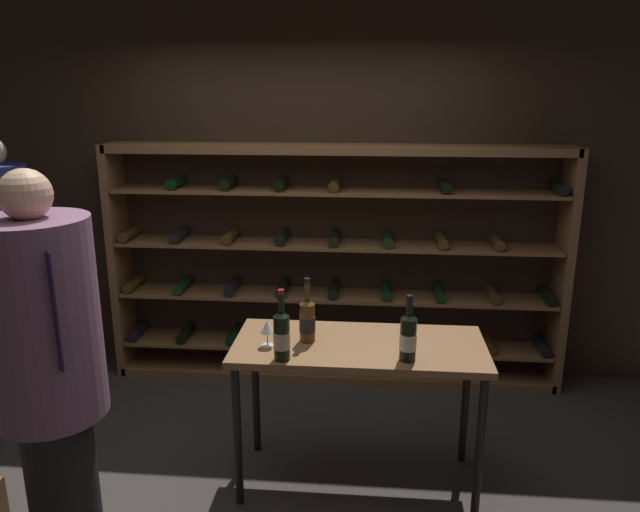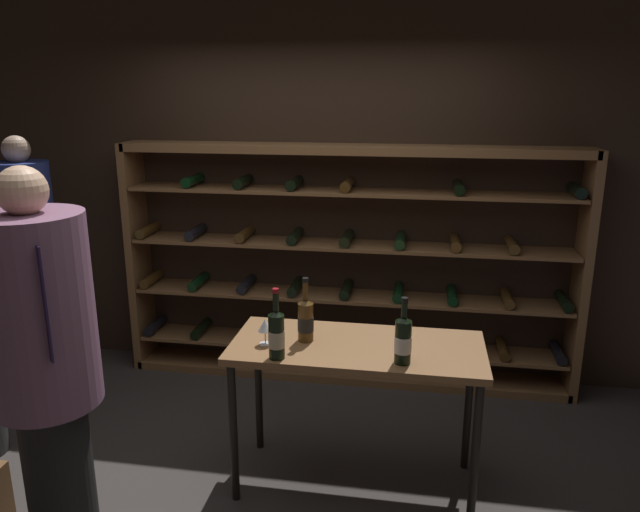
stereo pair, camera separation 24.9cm
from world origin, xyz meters
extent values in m
plane|color=#383330|center=(0.00, 0.00, 0.00)|extent=(9.22, 9.22, 0.00)
cube|color=#332319|center=(0.00, 1.61, 1.41)|extent=(5.39, 0.10, 2.83)
cube|color=brown|center=(-1.43, 1.40, 0.89)|extent=(0.06, 0.32, 1.79)
cube|color=brown|center=(1.88, 1.40, 0.89)|extent=(0.06, 0.32, 1.79)
cube|color=brown|center=(0.23, 1.40, 1.76)|extent=(3.31, 0.32, 0.06)
cube|color=brown|center=(0.23, 1.40, 0.03)|extent=(3.31, 0.32, 0.06)
cube|color=brown|center=(0.23, 1.40, 0.26)|extent=(3.23, 0.32, 0.02)
cylinder|color=black|center=(-1.33, 1.40, 0.32)|extent=(0.08, 0.30, 0.08)
cylinder|color=black|center=(-0.94, 1.40, 0.32)|extent=(0.08, 0.30, 0.08)
cylinder|color=black|center=(-0.55, 1.40, 0.32)|extent=(0.08, 0.30, 0.08)
cylinder|color=#4C3314|center=(-0.16, 1.40, 0.32)|extent=(0.08, 0.30, 0.08)
cylinder|color=black|center=(0.23, 1.40, 0.32)|extent=(0.08, 0.30, 0.08)
cylinder|color=black|center=(0.61, 1.40, 0.32)|extent=(0.08, 0.30, 0.08)
cylinder|color=#4C3314|center=(1.39, 1.40, 0.32)|extent=(0.08, 0.30, 0.08)
cylinder|color=black|center=(1.78, 1.40, 0.32)|extent=(0.08, 0.30, 0.08)
cube|color=brown|center=(0.23, 1.40, 0.66)|extent=(3.23, 0.32, 0.02)
cylinder|color=#4C3314|center=(-1.33, 1.40, 0.72)|extent=(0.08, 0.30, 0.08)
cylinder|color=black|center=(-0.94, 1.40, 0.72)|extent=(0.08, 0.30, 0.08)
cylinder|color=black|center=(-0.55, 1.40, 0.72)|extent=(0.08, 0.30, 0.08)
cylinder|color=black|center=(-0.16, 1.40, 0.72)|extent=(0.08, 0.30, 0.08)
cylinder|color=black|center=(0.23, 1.40, 0.72)|extent=(0.08, 0.30, 0.08)
cylinder|color=black|center=(0.61, 1.40, 0.72)|extent=(0.08, 0.30, 0.08)
cylinder|color=black|center=(1.00, 1.40, 0.72)|extent=(0.08, 0.30, 0.08)
cylinder|color=#4C3314|center=(1.39, 1.40, 0.72)|extent=(0.08, 0.30, 0.08)
cylinder|color=black|center=(1.78, 1.40, 0.72)|extent=(0.08, 0.30, 0.08)
cube|color=brown|center=(0.23, 1.40, 1.06)|extent=(3.23, 0.32, 0.02)
cylinder|color=#4C3314|center=(-1.33, 1.40, 1.11)|extent=(0.08, 0.30, 0.08)
cylinder|color=black|center=(-0.94, 1.40, 1.11)|extent=(0.08, 0.30, 0.08)
cylinder|color=#4C3314|center=(-0.55, 1.40, 1.11)|extent=(0.08, 0.30, 0.08)
cylinder|color=black|center=(-0.16, 1.40, 1.11)|extent=(0.08, 0.30, 0.08)
cylinder|color=black|center=(0.23, 1.40, 1.11)|extent=(0.08, 0.30, 0.08)
cylinder|color=black|center=(0.61, 1.40, 1.11)|extent=(0.08, 0.30, 0.08)
cylinder|color=#4C3314|center=(1.00, 1.40, 1.11)|extent=(0.08, 0.30, 0.08)
cylinder|color=#4C3314|center=(1.39, 1.40, 1.11)|extent=(0.08, 0.30, 0.08)
cube|color=brown|center=(0.23, 1.40, 1.45)|extent=(3.23, 0.32, 0.02)
cylinder|color=black|center=(-0.94, 1.40, 1.51)|extent=(0.08, 0.30, 0.08)
cylinder|color=black|center=(-0.55, 1.40, 1.51)|extent=(0.08, 0.30, 0.08)
cylinder|color=black|center=(-0.16, 1.40, 1.51)|extent=(0.08, 0.30, 0.08)
cylinder|color=#4C3314|center=(0.23, 1.40, 1.51)|extent=(0.08, 0.30, 0.08)
cylinder|color=black|center=(1.00, 1.40, 1.51)|extent=(0.08, 0.30, 0.08)
cylinder|color=black|center=(1.78, 1.40, 1.51)|extent=(0.08, 0.30, 0.08)
cube|color=brown|center=(0.45, 0.10, 0.83)|extent=(1.35, 0.60, 0.04)
cylinder|color=black|center=(-0.18, -0.15, 0.40)|extent=(0.04, 0.04, 0.81)
cylinder|color=black|center=(1.07, -0.15, 0.40)|extent=(0.04, 0.04, 0.81)
cylinder|color=black|center=(-0.18, 0.35, 0.40)|extent=(0.04, 0.04, 0.81)
cylinder|color=black|center=(1.07, 0.35, 0.40)|extent=(0.04, 0.04, 0.81)
cylinder|color=black|center=(-0.87, -0.66, 0.40)|extent=(0.31, 0.31, 0.80)
cylinder|color=#7A516B|center=(-0.87, -0.66, 1.24)|extent=(0.47, 0.47, 0.87)
sphere|color=tan|center=(-0.87, -0.66, 1.76)|extent=(0.21, 0.21, 0.21)
cube|color=#26193F|center=(-0.70, -0.83, 1.34)|extent=(0.04, 0.04, 0.49)
cylinder|color=black|center=(-2.08, 0.99, 0.40)|extent=(0.26, 0.26, 0.80)
cylinder|color=#2D3D8C|center=(-2.08, 0.99, 1.24)|extent=(0.40, 0.40, 0.87)
cylinder|color=#4C3314|center=(0.17, 0.11, 0.96)|extent=(0.08, 0.08, 0.21)
cone|color=#4C3314|center=(0.17, 0.11, 1.07)|extent=(0.08, 0.08, 0.03)
cylinder|color=#4C3314|center=(0.17, 0.11, 1.14)|extent=(0.03, 0.03, 0.10)
cylinder|color=black|center=(0.17, 0.11, 1.19)|extent=(0.03, 0.03, 0.02)
cylinder|color=black|center=(0.17, 0.11, 0.95)|extent=(0.09, 0.09, 0.08)
cylinder|color=black|center=(0.06, -0.14, 0.97)|extent=(0.08, 0.08, 0.23)
cone|color=black|center=(0.06, -0.14, 1.09)|extent=(0.08, 0.08, 0.03)
cylinder|color=black|center=(0.06, -0.14, 1.15)|extent=(0.03, 0.03, 0.09)
cylinder|color=maroon|center=(0.06, -0.14, 1.21)|extent=(0.03, 0.03, 0.02)
cylinder|color=#C6B28C|center=(0.06, -0.14, 0.95)|extent=(0.08, 0.08, 0.09)
cylinder|color=black|center=(0.69, -0.09, 0.96)|extent=(0.08, 0.08, 0.22)
cone|color=black|center=(0.69, -0.09, 1.08)|extent=(0.08, 0.08, 0.03)
cylinder|color=black|center=(0.69, -0.09, 1.13)|extent=(0.03, 0.03, 0.08)
cylinder|color=black|center=(0.69, -0.09, 1.18)|extent=(0.03, 0.03, 0.02)
cylinder|color=silver|center=(0.69, -0.09, 0.95)|extent=(0.09, 0.09, 0.08)
cylinder|color=silver|center=(-0.04, 0.02, 0.85)|extent=(0.07, 0.07, 0.00)
cylinder|color=silver|center=(-0.04, 0.02, 0.89)|extent=(0.01, 0.01, 0.07)
cone|color=silver|center=(-0.04, 0.02, 0.96)|extent=(0.08, 0.08, 0.07)
cylinder|color=#590A14|center=(-0.04, 0.02, 0.95)|extent=(0.04, 0.04, 0.02)
camera|label=1|loc=(0.50, -2.90, 2.16)|focal=33.80mm
camera|label=2|loc=(0.75, -2.86, 2.16)|focal=33.80mm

